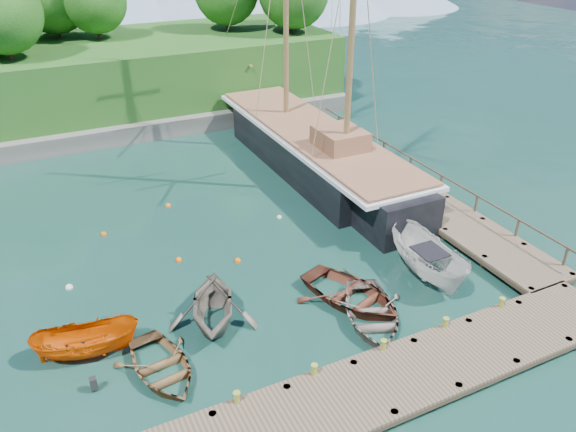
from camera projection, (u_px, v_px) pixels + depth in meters
name	position (u px, v px, depth m)	size (l,w,h in m)	color
ground	(280.00, 302.00, 25.06)	(160.00, 160.00, 0.00)	#16362E
dock_near	(405.00, 376.00, 20.50)	(20.00, 3.20, 1.10)	#463A2D
dock_east	(399.00, 184.00, 34.77)	(3.20, 24.00, 1.10)	#463A2D
bollard_0	(238.00, 414.00, 19.51)	(0.26, 0.26, 0.45)	olive
bollard_1	(314.00, 386.00, 20.66)	(0.26, 0.26, 0.45)	olive
bollard_2	(382.00, 361.00, 21.81)	(0.26, 0.26, 0.45)	olive
bollard_3	(443.00, 338.00, 22.96)	(0.26, 0.26, 0.45)	olive
bollard_4	(498.00, 318.00, 24.11)	(0.26, 0.26, 0.45)	olive
rowboat_0	(163.00, 374.00, 21.22)	(2.95, 4.13, 0.85)	brown
rowboat_1	(214.00, 322.00, 23.84)	(3.78, 4.38, 2.31)	#665E53
rowboat_2	(350.00, 301.00, 25.11)	(3.52, 4.93, 1.02)	#4F2519
rowboat_3	(371.00, 321.00, 23.92)	(3.35, 4.69, 0.97)	#685C55
motorboat_orange	(89.00, 355.00, 22.08)	(1.55, 4.12, 1.59)	#CD4B00
cabin_boat_white	(426.00, 276.00, 26.82)	(2.08, 5.52, 2.13)	silver
schooner	(313.00, 152.00, 37.39)	(5.21, 28.38, 20.99)	black
mooring_buoy_0	(69.00, 288.00, 25.99)	(0.35, 0.35, 0.35)	silver
mooring_buoy_1	(179.00, 261.00, 28.02)	(0.34, 0.34, 0.34)	#EF5902
mooring_buoy_2	(238.00, 261.00, 27.96)	(0.34, 0.34, 0.34)	#E15C07
mooring_buoy_3	(279.00, 218.00, 31.90)	(0.29, 0.29, 0.29)	white
mooring_buoy_4	(104.00, 235.00, 30.22)	(0.34, 0.34, 0.34)	#F15B00
mooring_buoy_5	(168.00, 206.00, 33.10)	(0.35, 0.35, 0.35)	orange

